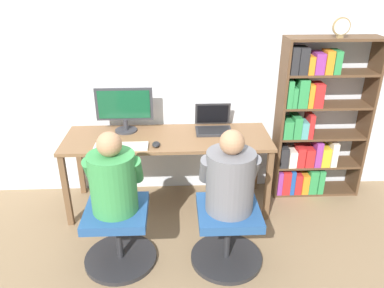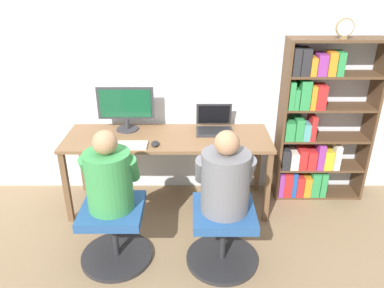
% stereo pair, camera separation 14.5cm
% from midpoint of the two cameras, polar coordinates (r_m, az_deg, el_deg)
% --- Properties ---
extents(ground_plane, '(14.00, 14.00, 0.00)m').
position_cam_midpoint_polar(ground_plane, '(3.52, -4.69, -11.98)').
color(ground_plane, '#846B4C').
extents(wall_back, '(10.00, 0.05, 2.60)m').
position_cam_midpoint_polar(wall_back, '(3.59, -5.11, 11.79)').
color(wall_back, silver).
rests_on(wall_back, ground_plane).
extents(desk, '(1.87, 0.62, 0.73)m').
position_cam_midpoint_polar(desk, '(3.45, -4.92, -0.11)').
color(desk, brown).
rests_on(desk, ground_plane).
extents(desktop_monitor, '(0.53, 0.21, 0.42)m').
position_cam_midpoint_polar(desktop_monitor, '(3.52, -11.42, 5.29)').
color(desktop_monitor, '#333338').
rests_on(desktop_monitor, desk).
extents(laptop, '(0.34, 0.29, 0.24)m').
position_cam_midpoint_polar(laptop, '(3.54, 2.10, 2.86)').
color(laptop, '#2D2D30').
rests_on(laptop, desk).
extents(keyboard, '(0.46, 0.15, 0.03)m').
position_cam_midpoint_polar(keyboard, '(3.27, -12.00, -0.39)').
color(keyboard, silver).
rests_on(keyboard, desk).
extents(computer_mouse_by_keyboard, '(0.07, 0.10, 0.04)m').
position_cam_midpoint_polar(computer_mouse_by_keyboard, '(3.24, -6.78, -0.07)').
color(computer_mouse_by_keyboard, black).
rests_on(computer_mouse_by_keyboard, desk).
extents(office_chair_left, '(0.57, 0.57, 0.49)m').
position_cam_midpoint_polar(office_chair_left, '(3.05, -12.53, -13.14)').
color(office_chair_left, '#262628').
rests_on(office_chair_left, ground_plane).
extents(office_chair_right, '(0.57, 0.57, 0.49)m').
position_cam_midpoint_polar(office_chair_right, '(2.99, 4.01, -13.34)').
color(office_chair_right, '#262628').
rests_on(office_chair_right, ground_plane).
extents(person_at_monitor, '(0.42, 0.34, 0.62)m').
position_cam_midpoint_polar(person_at_monitor, '(2.78, -13.44, -5.15)').
color(person_at_monitor, '#388C47').
rests_on(person_at_monitor, office_chair_left).
extents(person_at_laptop, '(0.43, 0.35, 0.64)m').
position_cam_midpoint_polar(person_at_laptop, '(2.72, 4.31, -5.12)').
color(person_at_laptop, slate).
rests_on(person_at_laptop, office_chair_right).
extents(bookshelf, '(0.87, 0.27, 1.58)m').
position_cam_midpoint_polar(bookshelf, '(3.79, 16.61, 2.42)').
color(bookshelf, '#513823').
rests_on(bookshelf, ground_plane).
extents(desk_clock, '(0.15, 0.03, 0.17)m').
position_cam_midpoint_polar(desk_clock, '(3.54, 20.69, 16.33)').
color(desk_clock, olive).
rests_on(desk_clock, bookshelf).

